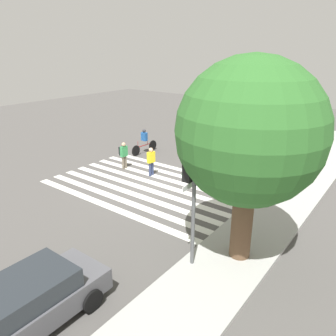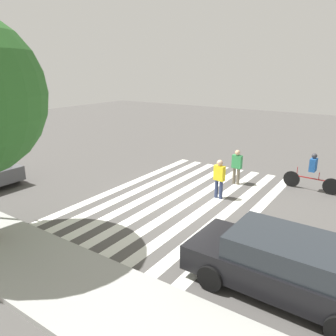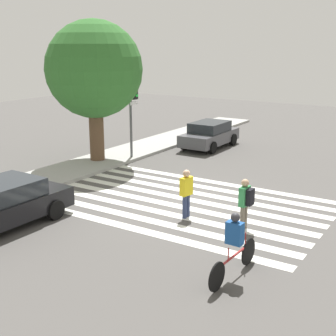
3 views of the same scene
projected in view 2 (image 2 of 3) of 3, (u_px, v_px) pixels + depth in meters
ground_plane at (182, 198)px, 13.21m from camera, size 60.00×60.00×0.00m
sidewalk_curb at (52, 274)px, 8.25m from camera, size 36.00×2.50×0.14m
crosswalk_stripes at (182, 198)px, 13.21m from camera, size 6.17×10.00×0.01m
pedestrian_adult_yellow_jacket at (237, 164)px, 14.60m from camera, size 0.45×0.38×1.58m
pedestrian_child_with_backpack at (219, 177)px, 12.97m from camera, size 0.47×0.27×1.60m
cyclist_far_lane at (312, 171)px, 13.80m from camera, size 2.34×0.41×1.65m
car_parked_silver_sedan at (284, 264)px, 7.51m from camera, size 4.53×2.11×1.42m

